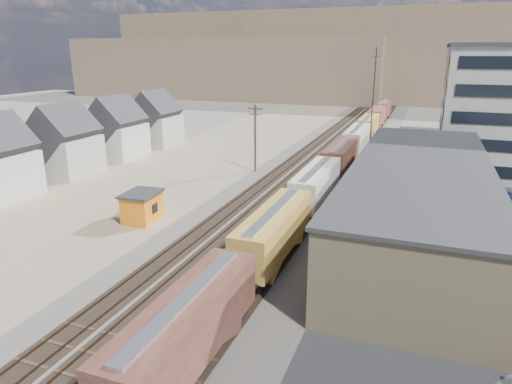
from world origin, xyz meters
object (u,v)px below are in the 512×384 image
(freight_train, at_px, (349,147))
(parked_car_blue, at_px, (492,193))
(utility_pole_north, at_px, (255,137))
(maintenance_shed, at_px, (142,206))

(freight_train, relative_size, parked_car_blue, 19.87)
(parked_car_blue, bearing_deg, utility_pole_north, 128.79)
(utility_pole_north, xyz_separation_m, maintenance_shed, (-3.92, -23.65, -3.66))
(maintenance_shed, bearing_deg, utility_pole_north, 80.59)
(freight_train, distance_m, parked_car_blue, 23.24)
(freight_train, bearing_deg, parked_car_blue, -32.39)
(utility_pole_north, height_order, maintenance_shed, utility_pole_north)
(utility_pole_north, bearing_deg, maintenance_shed, -99.41)
(maintenance_shed, height_order, parked_car_blue, maintenance_shed)
(freight_train, distance_m, utility_pole_north, 16.07)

